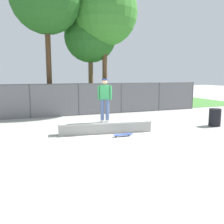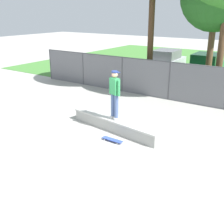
% 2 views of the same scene
% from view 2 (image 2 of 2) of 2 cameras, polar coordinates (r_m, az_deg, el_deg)
% --- Properties ---
extents(ground_plane, '(80.00, 80.00, 0.00)m').
position_cam_2_polar(ground_plane, '(10.14, -2.82, -5.69)').
color(ground_plane, '#ADAAA3').
extents(grass_strip, '(28.97, 20.00, 0.02)m').
position_cam_2_polar(grass_strip, '(24.59, 20.99, 8.22)').
color(grass_strip, '#478438').
rests_on(grass_strip, ground).
extents(concrete_ledge, '(4.03, 1.05, 0.47)m').
position_cam_2_polar(concrete_ledge, '(10.81, 0.53, -2.63)').
color(concrete_ledge, '#999993').
rests_on(concrete_ledge, ground).
extents(skateboarder, '(0.57, 0.38, 1.84)m').
position_cam_2_polar(skateboarder, '(10.43, 0.54, 3.88)').
color(skateboarder, beige).
rests_on(skateboarder, concrete_ledge).
extents(skateboard, '(0.80, 0.21, 0.09)m').
position_cam_2_polar(skateboard, '(10.00, 0.06, -5.57)').
color(skateboard, '#334CB2').
rests_on(skateboard, ground).
extents(chainlink_fence, '(17.04, 0.07, 1.96)m').
position_cam_2_polar(chainlink_fence, '(14.75, 11.38, 6.42)').
color(chainlink_fence, '#4C4C51').
rests_on(chainlink_fence, ground).
extents(car_silver, '(2.17, 4.28, 1.66)m').
position_cam_2_polar(car_silver, '(21.46, 10.63, 9.93)').
color(car_silver, '#B7BABF').
rests_on(car_silver, ground).
extents(car_green, '(2.17, 4.28, 1.66)m').
position_cam_2_polar(car_green, '(20.22, 18.19, 8.71)').
color(car_green, '#1E6638').
rests_on(car_green, ground).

